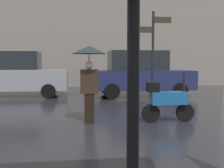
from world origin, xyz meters
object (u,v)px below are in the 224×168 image
(pedestrian_with_umbrella, at_px, (89,65))
(parked_scooter, at_px, (167,100))
(parked_car_right, at_px, (140,74))
(street_signpost, at_px, (153,51))
(parked_car_left, at_px, (15,74))

(pedestrian_with_umbrella, relative_size, parked_scooter, 1.41)
(pedestrian_with_umbrella, distance_m, parked_scooter, 2.13)
(parked_car_right, distance_m, street_signpost, 3.93)
(parked_car_left, bearing_deg, street_signpost, 137.00)
(parked_car_left, xyz_separation_m, parked_car_right, (5.50, -0.65, 0.02))
(pedestrian_with_umbrella, distance_m, parked_car_left, 6.60)
(parked_car_left, height_order, parked_car_right, parked_car_right)
(parked_scooter, relative_size, parked_car_left, 0.31)
(pedestrian_with_umbrella, height_order, parked_car_right, parked_car_right)
(parked_car_right, relative_size, street_signpost, 1.47)
(pedestrian_with_umbrella, distance_m, street_signpost, 2.48)
(parked_scooter, height_order, parked_car_right, parked_car_right)
(parked_scooter, bearing_deg, parked_car_left, 142.66)
(pedestrian_with_umbrella, height_order, street_signpost, street_signpost)
(parked_car_right, bearing_deg, parked_car_left, -19.73)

